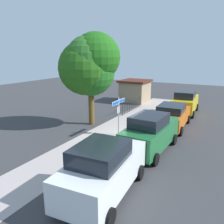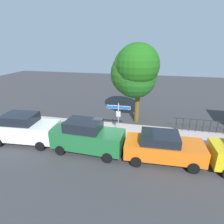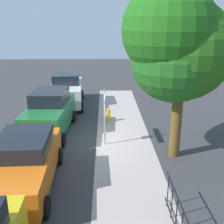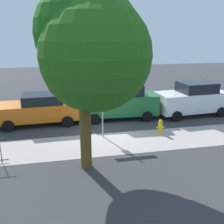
% 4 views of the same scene
% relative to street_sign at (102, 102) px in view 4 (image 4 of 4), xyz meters
% --- Properties ---
extents(ground_plane, '(60.00, 60.00, 0.00)m').
position_rel_street_sign_xyz_m(ground_plane, '(-0.28, -0.40, -1.86)').
color(ground_plane, '#38383A').
extents(sidewalk_strip, '(24.00, 2.60, 0.00)m').
position_rel_street_sign_xyz_m(sidewalk_strip, '(1.72, 0.90, -1.86)').
color(sidewalk_strip, '#AFA09D').
rests_on(sidewalk_strip, ground_plane).
extents(street_sign, '(1.79, 0.07, 2.61)m').
position_rel_street_sign_xyz_m(street_sign, '(0.00, 0.00, 0.00)').
color(street_sign, '#9EA0A5').
rests_on(street_sign, ground_plane).
extents(shade_tree, '(4.08, 4.40, 6.87)m').
position_rel_street_sign_xyz_m(shade_tree, '(0.85, 2.76, 2.71)').
color(shade_tree, brown).
rests_on(shade_tree, ground_plane).
extents(car_white, '(4.73, 2.41, 2.12)m').
position_rel_street_sign_xyz_m(car_white, '(-6.33, -2.54, -0.81)').
color(car_white, white).
rests_on(car_white, ground_plane).
extents(car_green, '(4.71, 2.21, 2.15)m').
position_rel_street_sign_xyz_m(car_green, '(-1.53, -2.75, -0.80)').
color(car_green, '#206735').
rests_on(car_green, ground_plane).
extents(car_orange, '(4.70, 2.28, 1.77)m').
position_rel_street_sign_xyz_m(car_orange, '(3.27, -2.74, -0.96)').
color(car_orange, orange).
rests_on(car_orange, ground_plane).
extents(fire_hydrant, '(0.42, 0.22, 0.78)m').
position_rel_street_sign_xyz_m(fire_hydrant, '(-3.05, 0.20, -1.48)').
color(fire_hydrant, yellow).
rests_on(fire_hydrant, ground_plane).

